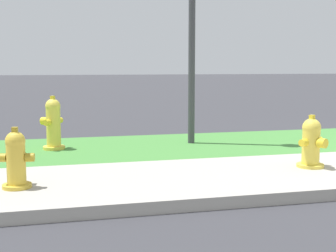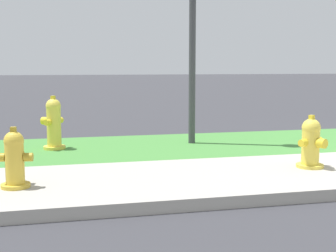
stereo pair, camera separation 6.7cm
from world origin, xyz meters
name	(u,v)px [view 2 (the right image)]	position (x,y,z in m)	size (l,w,h in m)	color
fire_hydrant_far_end	(15,159)	(-6.24, 0.01, 0.31)	(0.38, 0.36, 0.65)	gold
fire_hydrant_by_grass_verge	(311,143)	(-2.71, 0.18, 0.32)	(0.40, 0.39, 0.67)	yellow
fire_hydrant_near_corner	(54,123)	(-5.86, 2.30, 0.40)	(0.37, 0.37, 0.83)	yellow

